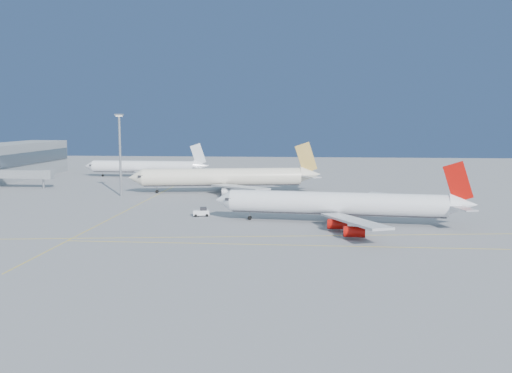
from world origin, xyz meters
The scene contains 8 objects.
ground centered at (0.00, 0.00, 0.00)m, with size 500.00×500.00×0.00m, color slate.
jet_bridge centered at (-93.11, 72.00, 5.17)m, with size 23.60×3.60×6.90m.
taxiway_lines centered at (-14.71, 6.34, 0.01)m, with size 118.86×140.00×0.02m.
airliner_virgin centered at (18.63, 11.58, 4.74)m, with size 63.74×56.95×15.72m.
airliner_etihad centered at (-17.74, 67.21, 5.31)m, with size 66.60×60.84×17.44m.
airliner_third centered at (-59.78, 115.14, 4.53)m, with size 55.72×51.46×14.97m.
pushback_tug centered at (-17.45, 18.40, 1.09)m, with size 4.56×3.35×2.35m.
light_mast centered at (-50.97, 54.32, 15.93)m, with size 2.33×2.33×26.99m.
Camera 1 is at (9.85, -127.47, 25.59)m, focal length 40.00 mm.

